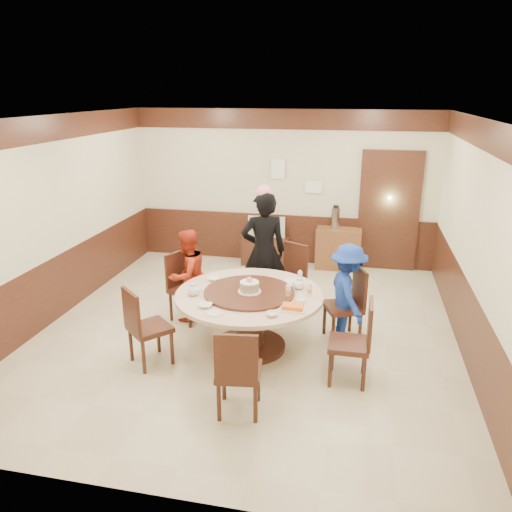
% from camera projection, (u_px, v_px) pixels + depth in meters
% --- Properties ---
extents(room, '(6.00, 6.04, 2.84)m').
position_uv_depth(room, '(248.00, 255.00, 6.47)').
color(room, beige).
rests_on(room, ground).
extents(banquet_table, '(1.82, 1.82, 0.78)m').
position_uv_depth(banquet_table, '(249.00, 309.00, 6.17)').
color(banquet_table, '#3D1D13').
rests_on(banquet_table, ground).
extents(chair_0, '(0.58, 0.57, 0.97)m').
position_uv_depth(chair_0, '(344.00, 317.00, 6.48)').
color(chair_0, '#3D1D13').
rests_on(chair_0, ground).
extents(chair_1, '(0.59, 0.60, 0.97)m').
position_uv_depth(chair_1, '(288.00, 289.00, 7.41)').
color(chair_1, '#3D1D13').
rests_on(chair_1, ground).
extents(chair_2, '(0.59, 0.58, 0.97)m').
position_uv_depth(chair_2, '(188.00, 299.00, 7.04)').
color(chair_2, '#3D1D13').
rests_on(chair_2, ground).
extents(chair_3, '(0.62, 0.62, 0.97)m').
position_uv_depth(chair_3, '(149.00, 340.00, 5.90)').
color(chair_3, '#3D1D13').
rests_on(chair_3, ground).
extents(chair_4, '(0.49, 0.50, 0.97)m').
position_uv_depth(chair_4, '(239.00, 386.00, 4.99)').
color(chair_4, '#3D1D13').
rests_on(chair_4, ground).
extents(chair_5, '(0.45, 0.44, 0.97)m').
position_uv_depth(chair_5, '(350.00, 356.00, 5.54)').
color(chair_5, '#3D1D13').
rests_on(chair_5, ground).
extents(person_standing, '(0.75, 0.61, 1.78)m').
position_uv_depth(person_standing, '(264.00, 252.00, 7.21)').
color(person_standing, black).
rests_on(person_standing, ground).
extents(person_red, '(0.73, 0.79, 1.31)m').
position_uv_depth(person_red, '(188.00, 275.00, 6.96)').
color(person_red, '#AB2C16').
rests_on(person_red, ground).
extents(person_blue, '(0.75, 0.96, 1.30)m').
position_uv_depth(person_blue, '(348.00, 293.00, 6.36)').
color(person_blue, navy).
rests_on(person_blue, ground).
extents(birthday_cake, '(0.29, 0.29, 0.20)m').
position_uv_depth(birthday_cake, '(249.00, 287.00, 6.05)').
color(birthday_cake, white).
rests_on(birthday_cake, banquet_table).
extents(teapot_left, '(0.17, 0.15, 0.13)m').
position_uv_depth(teapot_left, '(194.00, 290.00, 6.03)').
color(teapot_left, white).
rests_on(teapot_left, banquet_table).
extents(teapot_right, '(0.17, 0.15, 0.13)m').
position_uv_depth(teapot_right, '(299.00, 284.00, 6.22)').
color(teapot_right, white).
rests_on(teapot_right, banquet_table).
extents(bowl_0, '(0.16, 0.16, 0.04)m').
position_uv_depth(bowl_0, '(213.00, 279.00, 6.51)').
color(bowl_0, white).
rests_on(bowl_0, banquet_table).
extents(bowl_1, '(0.14, 0.14, 0.04)m').
position_uv_depth(bowl_1, '(272.00, 314.00, 5.48)').
color(bowl_1, white).
rests_on(bowl_1, banquet_table).
extents(bowl_2, '(0.16, 0.16, 0.04)m').
position_uv_depth(bowl_2, '(205.00, 306.00, 5.71)').
color(bowl_2, white).
rests_on(bowl_2, banquet_table).
extents(bowl_3, '(0.13, 0.13, 0.04)m').
position_uv_depth(bowl_3, '(300.00, 300.00, 5.84)').
color(bowl_3, white).
rests_on(bowl_3, banquet_table).
extents(saucer_near, '(0.18, 0.18, 0.01)m').
position_uv_depth(saucer_near, '(215.00, 313.00, 5.55)').
color(saucer_near, white).
rests_on(saucer_near, banquet_table).
extents(saucer_far, '(0.18, 0.18, 0.01)m').
position_uv_depth(saucer_far, '(291.00, 281.00, 6.48)').
color(saucer_far, white).
rests_on(saucer_far, banquet_table).
extents(shrimp_platter, '(0.30, 0.20, 0.06)m').
position_uv_depth(shrimp_platter, '(293.00, 308.00, 5.63)').
color(shrimp_platter, white).
rests_on(shrimp_platter, banquet_table).
extents(bottle_0, '(0.06, 0.06, 0.16)m').
position_uv_depth(bottle_0, '(288.00, 291.00, 5.95)').
color(bottle_0, white).
rests_on(bottle_0, banquet_table).
extents(bottle_1, '(0.06, 0.06, 0.16)m').
position_uv_depth(bottle_1, '(309.00, 290.00, 6.00)').
color(bottle_1, white).
rests_on(bottle_1, banquet_table).
extents(bottle_2, '(0.06, 0.06, 0.16)m').
position_uv_depth(bottle_2, '(300.00, 278.00, 6.38)').
color(bottle_2, white).
rests_on(bottle_2, banquet_table).
extents(tv_stand, '(0.85, 0.45, 0.50)m').
position_uv_depth(tv_stand, '(266.00, 251.00, 9.33)').
color(tv_stand, '#3D1D13').
rests_on(tv_stand, ground).
extents(television, '(0.69, 0.09, 0.40)m').
position_uv_depth(television, '(266.00, 228.00, 9.19)').
color(television, '#939396').
rests_on(television, tv_stand).
extents(side_cabinet, '(0.80, 0.40, 0.75)m').
position_uv_depth(side_cabinet, '(338.00, 249.00, 9.06)').
color(side_cabinet, brown).
rests_on(side_cabinet, ground).
extents(thermos, '(0.15, 0.15, 0.38)m').
position_uv_depth(thermos, '(335.00, 218.00, 8.89)').
color(thermos, silver).
rests_on(thermos, side_cabinet).
extents(notice_left, '(0.25, 0.00, 0.35)m').
position_uv_depth(notice_left, '(278.00, 169.00, 9.01)').
color(notice_left, white).
rests_on(notice_left, room).
extents(notice_right, '(0.30, 0.00, 0.22)m').
position_uv_depth(notice_right, '(313.00, 187.00, 8.98)').
color(notice_right, white).
rests_on(notice_right, room).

